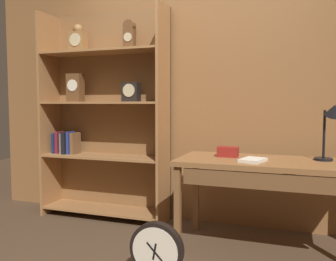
% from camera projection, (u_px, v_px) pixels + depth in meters
% --- Properties ---
extents(back_wood_panel, '(4.80, 0.05, 2.60)m').
position_uv_depth(back_wood_panel, '(199.00, 94.00, 3.62)').
color(back_wood_panel, brown).
rests_on(back_wood_panel, ground).
extents(bookshelf, '(1.36, 0.37, 2.16)m').
position_uv_depth(bookshelf, '(103.00, 115.00, 3.78)').
color(bookshelf, '#9E6B3D').
rests_on(bookshelf, ground).
extents(workbench, '(1.50, 0.66, 0.75)m').
position_uv_depth(workbench, '(271.00, 171.00, 2.86)').
color(workbench, brown).
rests_on(workbench, ground).
extents(desk_lamp, '(0.21, 0.21, 0.47)m').
position_uv_depth(desk_lamp, '(331.00, 123.00, 2.81)').
color(desk_lamp, black).
rests_on(desk_lamp, workbench).
extents(toolbox_small, '(0.17, 0.11, 0.09)m').
position_uv_depth(toolbox_small, '(228.00, 152.00, 3.07)').
color(toolbox_small, maroon).
rests_on(toolbox_small, workbench).
extents(open_repair_manual, '(0.22, 0.26, 0.02)m').
position_uv_depth(open_repair_manual, '(253.00, 160.00, 2.81)').
color(open_repair_manual, silver).
rests_on(open_repair_manual, workbench).
extents(round_clock_large, '(0.37, 0.11, 0.41)m').
position_uv_depth(round_clock_large, '(157.00, 252.00, 2.41)').
color(round_clock_large, black).
rests_on(round_clock_large, ground).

